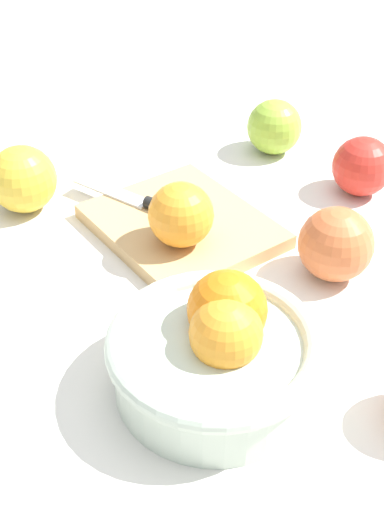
{
  "coord_description": "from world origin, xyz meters",
  "views": [
    {
      "loc": [
        -0.49,
        0.32,
        0.45
      ],
      "look_at": [
        0.0,
        0.07,
        0.04
      ],
      "focal_mm": 47.38,
      "sensor_mm": 36.0,
      "label": 1
    }
  ],
  "objects_px": {
    "cutting_board": "(182,226)",
    "orange_on_board": "(181,215)",
    "apple_back_right": "(23,179)",
    "bowl": "(217,351)",
    "knife": "(139,200)",
    "apple_front_right": "(362,166)",
    "apple_front_left": "(336,244)",
    "apple_front_right_2": "(274,127)"
  },
  "relations": [
    {
      "from": "cutting_board",
      "to": "apple_front_right_2",
      "type": "relative_size",
      "value": 2.7
    },
    {
      "from": "knife",
      "to": "apple_front_left",
      "type": "distance_m",
      "value": 0.24
    },
    {
      "from": "knife",
      "to": "orange_on_board",
      "type": "bearing_deg",
      "value": -173.1
    },
    {
      "from": "orange_on_board",
      "to": "apple_front_left",
      "type": "bearing_deg",
      "value": -128.59
    },
    {
      "from": "orange_on_board",
      "to": "apple_back_right",
      "type": "relative_size",
      "value": 0.88
    },
    {
      "from": "orange_on_board",
      "to": "apple_front_right",
      "type": "bearing_deg",
      "value": -85.5
    },
    {
      "from": "apple_front_right_2",
      "to": "cutting_board",
      "type": "bearing_deg",
      "value": 121.65
    },
    {
      "from": "orange_on_board",
      "to": "bowl",
      "type": "bearing_deg",
      "value": 163.62
    },
    {
      "from": "apple_front_left",
      "to": "apple_front_right",
      "type": "bearing_deg",
      "value": -46.32
    },
    {
      "from": "cutting_board",
      "to": "orange_on_board",
      "type": "relative_size",
      "value": 2.85
    },
    {
      "from": "apple_front_left",
      "to": "apple_back_right",
      "type": "bearing_deg",
      "value": 43.43
    },
    {
      "from": "orange_on_board",
      "to": "apple_front_left",
      "type": "relative_size",
      "value": 0.9
    },
    {
      "from": "apple_front_left",
      "to": "knife",
      "type": "bearing_deg",
      "value": 35.66
    },
    {
      "from": "apple_back_right",
      "to": "apple_front_right",
      "type": "height_order",
      "value": "apple_back_right"
    },
    {
      "from": "bowl",
      "to": "knife",
      "type": "height_order",
      "value": "bowl"
    },
    {
      "from": "bowl",
      "to": "apple_front_right",
      "type": "height_order",
      "value": "bowl"
    },
    {
      "from": "apple_front_right",
      "to": "apple_front_right_2",
      "type": "distance_m",
      "value": 0.15
    },
    {
      "from": "cutting_board",
      "to": "knife",
      "type": "height_order",
      "value": "knife"
    },
    {
      "from": "apple_front_right",
      "to": "apple_front_left",
      "type": "bearing_deg",
      "value": 133.68
    },
    {
      "from": "cutting_board",
      "to": "apple_back_right",
      "type": "distance_m",
      "value": 0.2
    },
    {
      "from": "apple_front_left",
      "to": "apple_front_right_2",
      "type": "distance_m",
      "value": 0.28
    },
    {
      "from": "apple_back_right",
      "to": "apple_front_left",
      "type": "bearing_deg",
      "value": -136.57
    },
    {
      "from": "knife",
      "to": "apple_front_left",
      "type": "relative_size",
      "value": 1.81
    },
    {
      "from": "apple_front_left",
      "to": "apple_front_right",
      "type": "distance_m",
      "value": 0.18
    },
    {
      "from": "knife",
      "to": "apple_back_right",
      "type": "distance_m",
      "value": 0.14
    },
    {
      "from": "knife",
      "to": "apple_front_right_2",
      "type": "bearing_deg",
      "value": -73.35
    },
    {
      "from": "apple_back_right",
      "to": "apple_front_right_2",
      "type": "height_order",
      "value": "apple_back_right"
    },
    {
      "from": "bowl",
      "to": "apple_back_right",
      "type": "xyz_separation_m",
      "value": [
        0.36,
        0.07,
        -0.0
      ]
    },
    {
      "from": "bowl",
      "to": "cutting_board",
      "type": "height_order",
      "value": "bowl"
    },
    {
      "from": "bowl",
      "to": "apple_front_left",
      "type": "bearing_deg",
      "value": -65.47
    },
    {
      "from": "bowl",
      "to": "cutting_board",
      "type": "relative_size",
      "value": 0.92
    },
    {
      "from": "bowl",
      "to": "knife",
      "type": "relative_size",
      "value": 1.3
    },
    {
      "from": "apple_front_right_2",
      "to": "bowl",
      "type": "bearing_deg",
      "value": 141.92
    },
    {
      "from": "cutting_board",
      "to": "apple_front_left",
      "type": "height_order",
      "value": "apple_front_left"
    },
    {
      "from": "bowl",
      "to": "apple_back_right",
      "type": "relative_size",
      "value": 2.29
    },
    {
      "from": "cutting_board",
      "to": "apple_front_left",
      "type": "bearing_deg",
      "value": -142.17
    },
    {
      "from": "apple_back_right",
      "to": "bowl",
      "type": "bearing_deg",
      "value": -168.31
    },
    {
      "from": "apple_front_left",
      "to": "orange_on_board",
      "type": "bearing_deg",
      "value": 51.41
    },
    {
      "from": "orange_on_board",
      "to": "apple_back_right",
      "type": "bearing_deg",
      "value": 37.25
    },
    {
      "from": "apple_front_right",
      "to": "orange_on_board",
      "type": "bearing_deg",
      "value": 94.5
    },
    {
      "from": "bowl",
      "to": "apple_front_right_2",
      "type": "distance_m",
      "value": 0.45
    },
    {
      "from": "knife",
      "to": "apple_front_right",
      "type": "xyz_separation_m",
      "value": [
        -0.07,
        -0.27,
        0.02
      ]
    }
  ]
}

